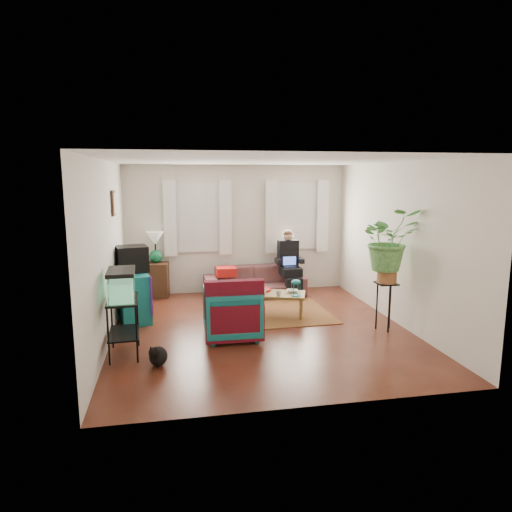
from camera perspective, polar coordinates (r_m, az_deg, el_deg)
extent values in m
cube|color=#4F2B14|center=(7.26, 0.59, -9.12)|extent=(4.50, 5.00, 0.01)
cube|color=white|center=(6.87, 0.63, 11.85)|extent=(4.50, 5.00, 0.01)
cube|color=silver|center=(9.39, -2.38, 3.37)|extent=(4.50, 0.01, 2.60)
cube|color=silver|center=(4.57, 6.78, -3.67)|extent=(4.50, 0.01, 2.60)
cube|color=silver|center=(6.87, -18.11, 0.48)|extent=(0.01, 5.00, 2.60)
cube|color=silver|center=(7.70, 17.26, 1.50)|extent=(0.01, 5.00, 2.60)
cube|color=white|center=(9.26, -7.29, 4.76)|extent=(1.08, 0.04, 1.38)
cube|color=white|center=(9.60, 5.05, 4.98)|extent=(1.08, 0.04, 1.38)
cube|color=white|center=(9.18, -7.26, 4.72)|extent=(1.36, 0.06, 1.50)
cube|color=white|center=(9.53, 5.18, 4.94)|extent=(1.36, 0.06, 1.50)
cube|color=#3D2616|center=(7.64, -17.31, 6.33)|extent=(0.04, 0.32, 0.40)
cube|color=brown|center=(8.02, 1.96, -7.20)|extent=(2.05, 1.66, 0.01)
imported|color=brown|center=(9.15, -0.19, -2.58)|extent=(2.00, 0.82, 0.78)
cube|color=#3E2717|center=(9.31, -12.32, -2.89)|extent=(0.52, 0.52, 0.69)
cube|color=#104E64|center=(7.89, -15.08, -4.87)|extent=(0.63, 0.97, 0.80)
cube|color=black|center=(7.85, -15.25, -0.34)|extent=(0.58, 0.54, 0.43)
cube|color=black|center=(6.39, -16.20, -8.56)|extent=(0.42, 0.71, 0.77)
cube|color=#7FD899|center=(6.23, -16.46, -3.40)|extent=(0.37, 0.65, 0.41)
ellipsoid|color=black|center=(6.02, -12.13, -11.92)|extent=(0.33, 0.41, 0.30)
imported|color=#104D61|center=(6.81, -3.03, -6.75)|extent=(0.82, 0.77, 0.83)
cube|color=#9E0A0A|center=(6.46, -2.71, -6.08)|extent=(0.84, 0.21, 0.69)
cube|color=brown|center=(7.88, 2.57, -6.07)|extent=(1.08, 0.80, 0.40)
imported|color=white|center=(7.75, 0.90, -4.47)|extent=(0.14, 0.14, 0.09)
imported|color=beige|center=(7.66, 2.81, -4.67)|extent=(0.11, 0.11, 0.08)
imported|color=white|center=(7.89, 4.55, -4.39)|extent=(0.24, 0.24, 0.05)
cylinder|color=#B21414|center=(7.97, 0.77, -4.25)|extent=(0.38, 0.38, 0.04)
cube|color=black|center=(7.40, 15.86, -6.08)|extent=(0.32, 0.32, 0.76)
imported|color=#599947|center=(7.21, 16.19, 0.83)|extent=(0.87, 0.75, 0.96)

